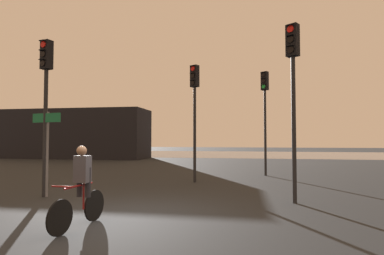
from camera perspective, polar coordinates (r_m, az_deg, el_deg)
The scene contains 9 objects.
ground_plane at distance 6.88m, azimuth -11.72°, elevation -16.95°, with size 120.00×120.00×0.00m, color black.
water_strip at distance 35.92m, azimuth 5.87°, elevation -5.04°, with size 80.00×16.00×0.01m, color slate.
distant_building at distance 30.21m, azimuth -21.61°, elevation -1.16°, with size 13.93×4.00×4.50m, color black.
traffic_light_far_right at distance 15.04m, azimuth 13.72°, elevation 4.39°, with size 0.40×0.42×5.05m.
traffic_light_near_right at distance 8.90m, azimuth 18.69°, elevation 8.69°, with size 0.40×0.42×4.97m.
traffic_light_near_left at distance 10.36m, azimuth -26.07°, elevation 6.74°, with size 0.37×0.39×4.82m.
traffic_light_center at distance 12.39m, azimuth 0.50°, elevation 5.04°, with size 0.40×0.42×4.82m.
direction_sign_post at distance 10.20m, azimuth -25.92°, elevation -2.34°, with size 1.08×0.25×2.60m.
cyclist at distance 6.51m, azimuth -20.38°, elevation -10.35°, with size 0.46×1.70×1.62m.
Camera 1 is at (2.42, -6.20, 1.75)m, focal length 28.00 mm.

